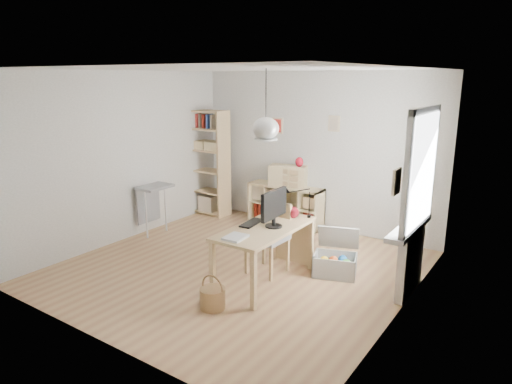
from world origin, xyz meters
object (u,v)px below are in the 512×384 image
Objects in this scene: desk at (265,234)px; storage_chest at (336,260)px; chair at (270,233)px; monitor at (274,206)px; drawer_chest at (288,176)px; tall_bookshelf at (208,158)px; cube_shelf at (285,208)px.

desk is 1.10m from storage_chest.
desk is at bearing -149.69° from storage_chest.
chair is at bearing -170.03° from storage_chest.
monitor reaches higher than drawer_chest.
storage_chest is at bearing 30.43° from chair.
desk is 2.31× the size of drawer_chest.
monitor is at bearing -35.19° from tall_bookshelf.
chair reaches higher than cube_shelf.
tall_bookshelf is (-2.59, 1.95, 0.43)m from desk.
tall_bookshelf reaches higher than storage_chest.
tall_bookshelf is 3.63× the size of monitor.
cube_shelf is 2.54m from monitor.
storage_chest is (3.25, -1.20, -0.89)m from tall_bookshelf.
monitor reaches higher than storage_chest.
tall_bookshelf is at bearing 143.17° from monitor.
monitor is at bearing -148.45° from storage_chest.
cube_shelf is 2.12m from chair.
desk is at bearing -143.41° from monitor.
chair is 1.23× the size of storage_chest.
desk is 2.48m from cube_shelf.
cube_shelf is 1.77m from tall_bookshelf.
cube_shelf is 0.70× the size of tall_bookshelf.
tall_bookshelf is 3.57m from storage_chest.
storage_chest is at bearing -20.35° from tall_bookshelf.
tall_bookshelf is at bearing -169.81° from cube_shelf.
drawer_chest reaches higher than chair.
storage_chest is (0.66, 0.75, -0.46)m from desk.
monitor is at bearing -79.38° from drawer_chest.
desk is 0.38m from monitor.
monitor is (0.08, 0.07, 0.36)m from desk.
chair is at bearing 112.10° from desk.
cube_shelf is 2.16× the size of drawer_chest.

